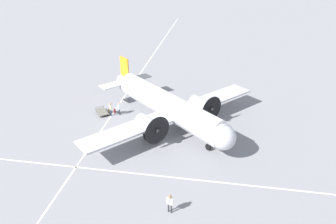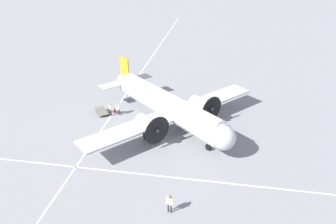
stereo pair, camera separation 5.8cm
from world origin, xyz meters
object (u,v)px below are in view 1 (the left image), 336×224
at_px(ramp_agent, 119,107).
at_px(suitcase_upright_spare, 115,111).
at_px(airliner_main, 170,107).
at_px(crew_foreground, 170,202).
at_px(passenger_boarding, 110,108).
at_px(baggage_cart, 102,112).
at_px(suitcase_near_door, 109,111).

relative_size(ramp_agent, suitcase_upright_spare, 3.31).
relative_size(airliner_main, crew_foreground, 11.25).
relative_size(airliner_main, suitcase_upright_spare, 38.72).
bearing_deg(ramp_agent, passenger_boarding, -96.40).
height_order(airliner_main, suitcase_upright_spare, airliner_main).
distance_m(airliner_main, baggage_cart, 9.26).
xyz_separation_m(ramp_agent, suitcase_upright_spare, (0.43, 0.76, -0.78)).
bearing_deg(ramp_agent, suitcase_near_door, -126.75).
distance_m(suitcase_near_door, baggage_cart, 0.92).
height_order(airliner_main, crew_foreground, airliner_main).
bearing_deg(ramp_agent, suitcase_upright_spare, -147.41).
bearing_deg(crew_foreground, airliner_main, -61.31).
bearing_deg(suitcase_near_door, ramp_agent, -99.09).
xyz_separation_m(suitcase_near_door, baggage_cart, (-0.41, 0.82, -0.02)).
relative_size(crew_foreground, ramp_agent, 1.04).
bearing_deg(suitcase_upright_spare, airliner_main, -107.23).
height_order(airliner_main, ramp_agent, airliner_main).
bearing_deg(passenger_boarding, airliner_main, 35.18).
xyz_separation_m(passenger_boarding, ramp_agent, (0.38, -0.97, -0.02)).
xyz_separation_m(ramp_agent, suitcase_near_door, (0.22, 1.37, -0.72)).
bearing_deg(baggage_cart, suitcase_near_door, 78.40).
xyz_separation_m(passenger_boarding, suitcase_upright_spare, (0.81, -0.21, -0.80)).
bearing_deg(ramp_agent, baggage_cart, -112.60).
distance_m(suitcase_upright_spare, baggage_cart, 1.57).
xyz_separation_m(passenger_boarding, suitcase_near_door, (0.60, 0.40, -0.74)).
height_order(crew_foreground, baggage_cart, crew_foreground).
bearing_deg(passenger_boarding, suitcase_near_door, 170.08).
distance_m(ramp_agent, suitcase_near_door, 1.56).
bearing_deg(baggage_cart, ramp_agent, 56.82).
relative_size(crew_foreground, suitcase_near_door, 2.75).
bearing_deg(suitcase_upright_spare, passenger_boarding, 165.41).
xyz_separation_m(suitcase_upright_spare, baggage_cart, (-0.63, 1.44, 0.05)).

